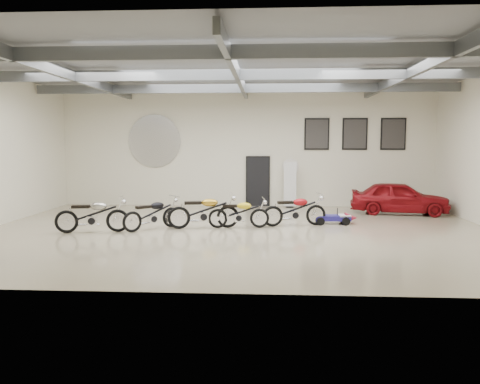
# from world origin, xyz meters

# --- Properties ---
(floor) EXTENTS (16.00, 12.00, 0.01)m
(floor) POSITION_xyz_m (0.00, 0.00, 0.00)
(floor) COLOR tan
(floor) RESTS_ON ground
(ceiling) EXTENTS (16.00, 12.00, 0.01)m
(ceiling) POSITION_xyz_m (0.00, 0.00, 5.00)
(ceiling) COLOR slate
(ceiling) RESTS_ON back_wall
(back_wall) EXTENTS (16.00, 0.02, 5.00)m
(back_wall) POSITION_xyz_m (0.00, 6.00, 2.50)
(back_wall) COLOR #EBE5CA
(back_wall) RESTS_ON floor
(ceiling_beams) EXTENTS (15.80, 11.80, 0.32)m
(ceiling_beams) POSITION_xyz_m (0.00, 0.00, 4.75)
(ceiling_beams) COLOR #585C60
(ceiling_beams) RESTS_ON ceiling
(door) EXTENTS (0.92, 0.08, 2.10)m
(door) POSITION_xyz_m (0.50, 5.95, 1.05)
(door) COLOR black
(door) RESTS_ON back_wall
(logo_plaque) EXTENTS (2.30, 0.06, 1.16)m
(logo_plaque) POSITION_xyz_m (-4.00, 5.95, 2.80)
(logo_plaque) COLOR silver
(logo_plaque) RESTS_ON back_wall
(poster_left) EXTENTS (1.05, 0.08, 1.35)m
(poster_left) POSITION_xyz_m (3.00, 5.96, 3.10)
(poster_left) COLOR black
(poster_left) RESTS_ON back_wall
(poster_mid) EXTENTS (1.05, 0.08, 1.35)m
(poster_mid) POSITION_xyz_m (4.60, 5.96, 3.10)
(poster_mid) COLOR black
(poster_mid) RESTS_ON back_wall
(poster_right) EXTENTS (1.05, 0.08, 1.35)m
(poster_right) POSITION_xyz_m (6.20, 5.96, 3.10)
(poster_right) COLOR black
(poster_right) RESTS_ON back_wall
(oil_sign) EXTENTS (0.72, 0.10, 0.72)m
(oil_sign) POSITION_xyz_m (1.90, 5.95, 1.70)
(oil_sign) COLOR white
(oil_sign) RESTS_ON back_wall
(banner_stand) EXTENTS (0.53, 0.24, 1.91)m
(banner_stand) POSITION_xyz_m (1.87, 5.50, 0.96)
(banner_stand) COLOR white
(banner_stand) RESTS_ON floor
(motorcycle_silver) EXTENTS (2.25, 1.06, 1.12)m
(motorcycle_silver) POSITION_xyz_m (-4.41, -0.45, 0.56)
(motorcycle_silver) COLOR silver
(motorcycle_silver) RESTS_ON floor
(motorcycle_black) EXTENTS (1.87, 1.83, 1.04)m
(motorcycle_black) POSITION_xyz_m (-2.71, 0.15, 0.52)
(motorcycle_black) COLOR silver
(motorcycle_black) RESTS_ON floor
(motorcycle_gold) EXTENTS (2.31, 1.10, 1.16)m
(motorcycle_gold) POSITION_xyz_m (-1.12, 0.45, 0.58)
(motorcycle_gold) COLOR silver
(motorcycle_gold) RESTS_ON floor
(motorcycle_yellow) EXTENTS (1.97, 0.78, 1.00)m
(motorcycle_yellow) POSITION_xyz_m (-0.01, 0.59, 0.50)
(motorcycle_yellow) COLOR silver
(motorcycle_yellow) RESTS_ON floor
(motorcycle_red) EXTENTS (2.20, 1.14, 1.09)m
(motorcycle_red) POSITION_xyz_m (1.81, 1.08, 0.55)
(motorcycle_red) COLOR silver
(motorcycle_red) RESTS_ON floor
(go_kart) EXTENTS (1.53, 0.75, 0.54)m
(go_kart) POSITION_xyz_m (3.22, 1.55, 0.27)
(go_kart) COLOR navy
(go_kart) RESTS_ON floor
(vintage_car) EXTENTS (2.07, 3.86, 1.25)m
(vintage_car) POSITION_xyz_m (6.00, 4.00, 0.63)
(vintage_car) COLOR maroon
(vintage_car) RESTS_ON floor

